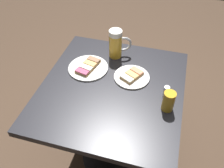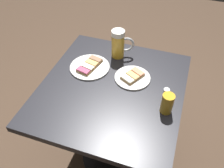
{
  "view_description": "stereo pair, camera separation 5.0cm",
  "coord_description": "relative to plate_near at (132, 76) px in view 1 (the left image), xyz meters",
  "views": [
    {
      "loc": [
        0.25,
        -0.88,
        1.65
      ],
      "look_at": [
        0.0,
        0.0,
        0.76
      ],
      "focal_mm": 38.2,
      "sensor_mm": 36.0,
      "label": 1
    },
    {
      "loc": [
        0.3,
        -0.87,
        1.65
      ],
      "look_at": [
        0.0,
        0.0,
        0.76
      ],
      "focal_mm": 38.2,
      "sensor_mm": 36.0,
      "label": 2
    }
  ],
  "objects": [
    {
      "name": "beer_mug",
      "position": [
        -0.14,
        0.17,
        0.08
      ],
      "size": [
        0.13,
        0.08,
        0.18
      ],
      "color": "gold",
      "rests_on": "cafe_table"
    },
    {
      "name": "salt_shaker",
      "position": [
        0.2,
        -0.09,
        0.02
      ],
      "size": [
        0.03,
        0.03,
        0.07
      ],
      "primitive_type": "cylinder",
      "color": "silver",
      "rests_on": "cafe_table"
    },
    {
      "name": "ground_plane",
      "position": [
        -0.09,
        -0.1,
        -0.75
      ],
      "size": [
        6.0,
        6.0,
        0.0
      ],
      "primitive_type": "plane",
      "color": "#4C3828"
    },
    {
      "name": "cafe_table",
      "position": [
        -0.09,
        -0.1,
        -0.16
      ],
      "size": [
        0.76,
        0.82,
        0.74
      ],
      "color": "black",
      "rests_on": "ground_plane"
    },
    {
      "name": "plate_far",
      "position": [
        -0.26,
        0.01,
        -0.0
      ],
      "size": [
        0.23,
        0.23,
        0.03
      ],
      "color": "white",
      "rests_on": "cafe_table"
    },
    {
      "name": "plate_near",
      "position": [
        0.0,
        0.0,
        0.0
      ],
      "size": [
        0.2,
        0.2,
        0.03
      ],
      "color": "white",
      "rests_on": "cafe_table"
    },
    {
      "name": "beer_glass_small",
      "position": [
        0.22,
        -0.17,
        0.04
      ],
      "size": [
        0.06,
        0.06,
        0.11
      ],
      "primitive_type": "cylinder",
      "color": "gold",
      "rests_on": "cafe_table"
    }
  ]
}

